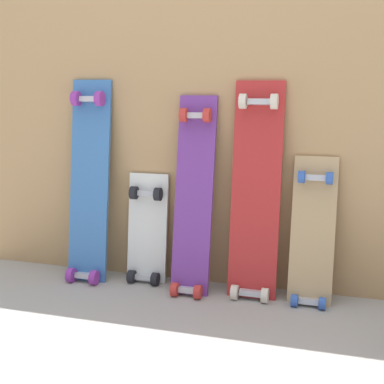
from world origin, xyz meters
name	(u,v)px	position (x,y,z in m)	size (l,w,h in m)	color
ground_plane	(196,284)	(0.00, 0.00, 0.00)	(12.00, 12.00, 0.00)	#9E9991
plywood_wall_panel	(201,123)	(0.00, 0.07, 0.73)	(2.22, 0.04, 1.46)	tan
skateboard_blue	(89,188)	(-0.51, -0.04, 0.43)	(0.19, 0.22, 0.98)	#386BAD
skateboard_white	(147,235)	(-0.23, 0.00, 0.22)	(0.19, 0.14, 0.57)	silver
skateboard_purple	(193,203)	(0.00, -0.05, 0.39)	(0.17, 0.24, 0.92)	#6B338C
skateboard_red	(255,198)	(0.27, -0.03, 0.43)	(0.21, 0.20, 0.98)	#B22626
skateboard_natural	(312,239)	(0.51, -0.03, 0.27)	(0.18, 0.20, 0.68)	tan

